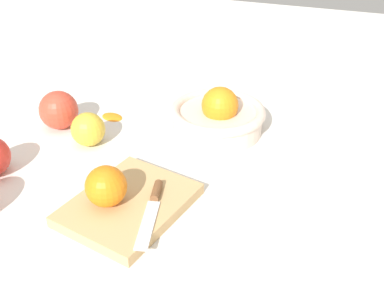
{
  "coord_description": "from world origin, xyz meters",
  "views": [
    {
      "loc": [
        0.65,
        0.37,
        0.5
      ],
      "look_at": [
        -0.06,
        0.12,
        0.04
      ],
      "focal_mm": 44.44,
      "sensor_mm": 36.0,
      "label": 1
    }
  ],
  "objects_px": {
    "bowl": "(218,116)",
    "orange_on_board": "(106,186)",
    "apple_front_left": "(59,110)",
    "cutting_board": "(129,205)",
    "knife": "(153,205)",
    "apple_front_left_2": "(88,129)"
  },
  "relations": [
    {
      "from": "knife",
      "to": "apple_front_left",
      "type": "distance_m",
      "value": 0.37
    },
    {
      "from": "apple_front_left_2",
      "to": "knife",
      "type": "bearing_deg",
      "value": 51.77
    },
    {
      "from": "orange_on_board",
      "to": "apple_front_left",
      "type": "relative_size",
      "value": 0.82
    },
    {
      "from": "knife",
      "to": "apple_front_left_2",
      "type": "bearing_deg",
      "value": -128.23
    },
    {
      "from": "bowl",
      "to": "orange_on_board",
      "type": "xyz_separation_m",
      "value": [
        0.31,
        -0.09,
        0.02
      ]
    },
    {
      "from": "cutting_board",
      "to": "apple_front_left",
      "type": "xyz_separation_m",
      "value": [
        -0.2,
        -0.26,
        0.03
      ]
    },
    {
      "from": "cutting_board",
      "to": "orange_on_board",
      "type": "xyz_separation_m",
      "value": [
        0.02,
        -0.03,
        0.04
      ]
    },
    {
      "from": "bowl",
      "to": "apple_front_left_2",
      "type": "xyz_separation_m",
      "value": [
        0.13,
        -0.23,
        -0.0
      ]
    },
    {
      "from": "bowl",
      "to": "apple_front_left_2",
      "type": "height_order",
      "value": "bowl"
    },
    {
      "from": "knife",
      "to": "cutting_board",
      "type": "bearing_deg",
      "value": -94.42
    },
    {
      "from": "cutting_board",
      "to": "orange_on_board",
      "type": "relative_size",
      "value": 3.08
    },
    {
      "from": "apple_front_left",
      "to": "bowl",
      "type": "bearing_deg",
      "value": 106.0
    },
    {
      "from": "bowl",
      "to": "orange_on_board",
      "type": "height_order",
      "value": "bowl"
    },
    {
      "from": "apple_front_left",
      "to": "apple_front_left_2",
      "type": "bearing_deg",
      "value": 65.77
    },
    {
      "from": "knife",
      "to": "apple_front_left_2",
      "type": "height_order",
      "value": "apple_front_left_2"
    },
    {
      "from": "cutting_board",
      "to": "knife",
      "type": "height_order",
      "value": "knife"
    },
    {
      "from": "orange_on_board",
      "to": "knife",
      "type": "height_order",
      "value": "orange_on_board"
    },
    {
      "from": "knife",
      "to": "apple_front_left",
      "type": "xyz_separation_m",
      "value": [
        -0.21,
        -0.3,
        0.02
      ]
    },
    {
      "from": "cutting_board",
      "to": "orange_on_board",
      "type": "height_order",
      "value": "orange_on_board"
    },
    {
      "from": "knife",
      "to": "apple_front_left",
      "type": "height_order",
      "value": "apple_front_left"
    },
    {
      "from": "orange_on_board",
      "to": "apple_front_left_2",
      "type": "relative_size",
      "value": 0.99
    },
    {
      "from": "apple_front_left_2",
      "to": "orange_on_board",
      "type": "bearing_deg",
      "value": 37.25
    }
  ]
}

